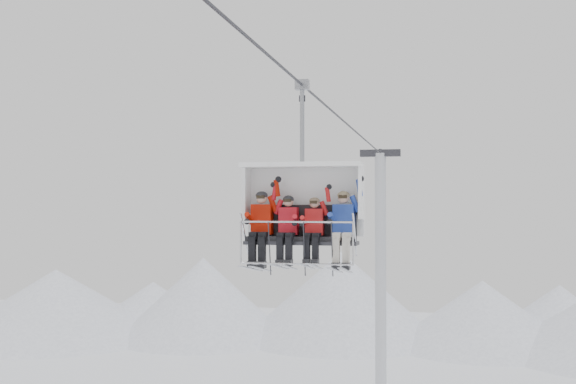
% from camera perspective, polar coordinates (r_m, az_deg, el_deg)
% --- Properties ---
extents(ridgeline, '(72.00, 21.00, 7.00)m').
position_cam_1_polar(ridgeline, '(56.68, 7.41, -9.07)').
color(ridgeline, white).
rests_on(ridgeline, ground).
extents(lift_tower_right, '(2.00, 1.80, 13.48)m').
position_cam_1_polar(lift_tower_right, '(36.36, 7.33, -8.84)').
color(lift_tower_right, silver).
rests_on(lift_tower_right, ground).
extents(haul_cable, '(0.06, 50.00, 0.06)m').
position_cam_1_polar(haul_cable, '(14.47, 0.00, 9.43)').
color(haul_cable, '#313036').
rests_on(haul_cable, lift_tower_left).
extents(chairlift_carrier, '(2.61, 1.17, 3.98)m').
position_cam_1_polar(chairlift_carrier, '(15.81, 1.22, -0.86)').
color(chairlift_carrier, black).
rests_on(chairlift_carrier, haul_cable).
extents(skier_far_left, '(0.45, 1.69, 1.75)m').
position_cam_1_polar(skier_far_left, '(15.70, -2.15, -2.60)').
color(skier_far_left, '#B71604').
rests_on(skier_far_left, chairlift_carrier).
extents(skier_center_left, '(0.40, 1.69, 1.61)m').
position_cam_1_polar(skier_center_left, '(15.56, -0.03, -2.76)').
color(skier_center_left, red).
rests_on(skier_center_left, chairlift_carrier).
extents(skier_center_right, '(0.39, 1.69, 1.55)m').
position_cam_1_polar(skier_center_right, '(15.45, 2.04, -2.85)').
color(skier_center_right, red).
rests_on(skier_center_right, chairlift_carrier).
extents(skier_far_right, '(0.45, 1.69, 1.75)m').
position_cam_1_polar(skier_far_right, '(15.36, 4.38, -2.62)').
color(skier_far_right, '#213D9D').
rests_on(skier_far_right, chairlift_carrier).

